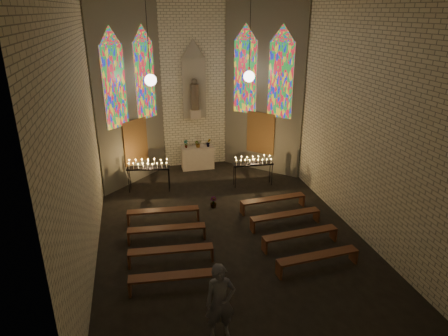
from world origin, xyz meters
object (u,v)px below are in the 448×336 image
Objects in this scene: altar at (198,158)px; votive_stand_right at (253,162)px; aisle_flower_pot at (213,202)px; votive_stand_left at (148,166)px; visitor at (220,302)px.

votive_stand_right is at bearing -51.82° from altar.
aisle_flower_pot is 0.24× the size of votive_stand_left.
visitor is (-3.03, -7.53, -0.11)m from votive_stand_right.
aisle_flower_pot is 6.10m from visitor.
votive_stand_right is at bearing 68.47° from visitor.
altar is 9.96m from visitor.
visitor is (-1.07, -5.96, 0.69)m from aisle_flower_pot.
altar is 0.83× the size of votive_stand_left.
votive_stand_left is at bearing 137.00° from aisle_flower_pot.
votive_stand_right is (4.09, -0.43, -0.03)m from votive_stand_left.
aisle_flower_pot is 2.63m from votive_stand_right.
votive_stand_right reaches higher than aisle_flower_pot.
altar is 3.93m from aisle_flower_pot.
visitor reaches higher than votive_stand_right.
visitor reaches higher than aisle_flower_pot.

